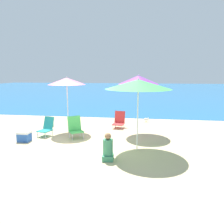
{
  "coord_description": "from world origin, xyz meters",
  "views": [
    {
      "loc": [
        2.41,
        -7.08,
        2.49
      ],
      "look_at": [
        1.26,
        1.08,
        1.0
      ],
      "focal_mm": 35.0,
      "sensor_mm": 36.0,
      "label": 1
    }
  ],
  "objects": [
    {
      "name": "beach_chair_teal",
      "position": [
        -1.36,
        0.94,
        0.36
      ],
      "size": [
        0.59,
        0.69,
        0.74
      ],
      "rotation": [
        0.0,
        0.0,
        -0.28
      ],
      "color": "silver",
      "rests_on": "ground"
    },
    {
      "name": "beach_umbrella_green",
      "position": [
        2.27,
        -0.24,
        2.13
      ],
      "size": [
        2.08,
        2.08,
        2.32
      ],
      "color": "white",
      "rests_on": "ground"
    },
    {
      "name": "backpack_teal",
      "position": [
        -1.86,
        2.38,
        0.2
      ],
      "size": [
        0.24,
        0.25,
        0.42
      ],
      "color": "teal",
      "rests_on": "ground"
    },
    {
      "name": "beach_umbrella_purple",
      "position": [
        2.23,
        1.8,
        2.2
      ],
      "size": [
        1.66,
        1.66,
        2.42
      ],
      "color": "white",
      "rests_on": "ground"
    },
    {
      "name": "ground_plane",
      "position": [
        0.0,
        0.0,
        0.0
      ],
      "size": [
        60.0,
        60.0,
        0.0
      ],
      "primitive_type": "plane",
      "color": "#C6B284"
    },
    {
      "name": "beach_chair_red",
      "position": [
        1.37,
        2.64,
        0.33
      ],
      "size": [
        0.55,
        0.65,
        0.74
      ],
      "rotation": [
        0.0,
        0.0,
        -0.14
      ],
      "color": "silver",
      "rests_on": "ground"
    },
    {
      "name": "beach_chair_green",
      "position": [
        -0.14,
        0.8,
        0.43
      ],
      "size": [
        0.69,
        0.69,
        0.84
      ],
      "rotation": [
        0.0,
        0.0,
        0.62
      ],
      "color": "silver",
      "rests_on": "ground"
    },
    {
      "name": "person_seated_near",
      "position": [
        1.46,
        -1.19,
        0.33
      ],
      "size": [
        0.34,
        0.39,
        0.81
      ],
      "rotation": [
        0.0,
        0.0,
        0.08
      ],
      "color": "#3F8C66",
      "rests_on": "ground"
    },
    {
      "name": "beach_umbrella_pink",
      "position": [
        -0.72,
        1.67,
        2.14
      ],
      "size": [
        1.54,
        1.54,
        2.33
      ],
      "color": "white",
      "rests_on": "ground"
    },
    {
      "name": "sea_water",
      "position": [
        0.0,
        24.73,
        0.0
      ],
      "size": [
        60.0,
        40.0,
        0.01
      ],
      "color": "#23669E",
      "rests_on": "ground"
    },
    {
      "name": "seagull",
      "position": [
        2.63,
        4.0,
        0.14
      ],
      "size": [
        0.27,
        0.11,
        0.23
      ],
      "color": "gold",
      "rests_on": "ground"
    },
    {
      "name": "cooler_box",
      "position": [
        -1.86,
        0.1,
        0.19
      ],
      "size": [
        0.44,
        0.36,
        0.38
      ],
      "color": "#2859B2",
      "rests_on": "ground"
    }
  ]
}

